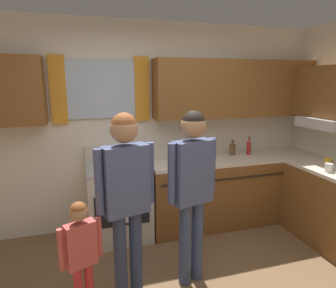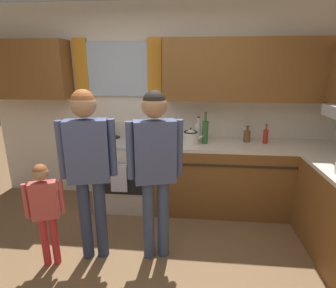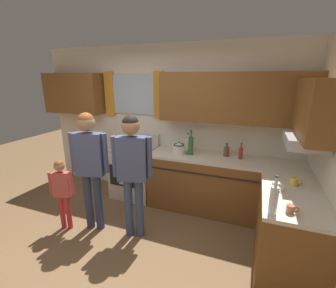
{
  "view_description": "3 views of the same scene",
  "coord_description": "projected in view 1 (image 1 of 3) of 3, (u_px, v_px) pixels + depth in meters",
  "views": [
    {
      "loc": [
        -0.76,
        -1.77,
        1.9
      ],
      "look_at": [
        0.07,
        1.02,
        1.25
      ],
      "focal_mm": 31.1,
      "sensor_mm": 36.0,
      "label": 1
    },
    {
      "loc": [
        0.49,
        -1.76,
        1.85
      ],
      "look_at": [
        0.22,
        1.01,
        1.03
      ],
      "focal_mm": 29.05,
      "sensor_mm": 36.0,
      "label": 2
    },
    {
      "loc": [
        1.55,
        -1.87,
        2.07
      ],
      "look_at": [
        0.51,
        0.86,
        1.24
      ],
      "focal_mm": 25.0,
      "sensor_mm": 36.0,
      "label": 3
    }
  ],
  "objects": [
    {
      "name": "stovetop_kettle",
      "position": [
        188.0,
        155.0,
        3.57
      ],
      "size": [
        0.27,
        0.2,
        0.21
      ],
      "color": "silver",
      "rests_on": "kitchen_counter_run"
    },
    {
      "name": "stove_oven",
      "position": [
        119.0,
        201.0,
        3.51
      ],
      "size": [
        0.72,
        0.67,
        1.1
      ],
      "color": "beige",
      "rests_on": "ground"
    },
    {
      "name": "mug_ceramic_white",
      "position": [
        329.0,
        168.0,
        3.2
      ],
      "size": [
        0.13,
        0.08,
        0.09
      ],
      "color": "white",
      "rests_on": "kitchen_counter_run"
    },
    {
      "name": "back_wall_unit",
      "position": [
        150.0,
        112.0,
        3.68
      ],
      "size": [
        4.6,
        0.42,
        2.6
      ],
      "color": "silver",
      "rests_on": "ground"
    },
    {
      "name": "adult_holding_child",
      "position": [
        126.0,
        187.0,
        2.37
      ],
      "size": [
        0.5,
        0.25,
        1.65
      ],
      "color": "#2D3856",
      "rests_on": "ground"
    },
    {
      "name": "bottle_milk_white",
      "position": [
        190.0,
        149.0,
        3.75
      ],
      "size": [
        0.08,
        0.08,
        0.31
      ],
      "color": "white",
      "rests_on": "kitchen_counter_run"
    },
    {
      "name": "mug_mustard_yellow",
      "position": [
        328.0,
        161.0,
        3.46
      ],
      "size": [
        0.12,
        0.08,
        0.09
      ],
      "color": "gold",
      "rests_on": "kitchen_counter_run"
    },
    {
      "name": "bottle_sauce_red",
      "position": [
        249.0,
        148.0,
        3.94
      ],
      "size": [
        0.06,
        0.06,
        0.25
      ],
      "color": "red",
      "rests_on": "kitchen_counter_run"
    },
    {
      "name": "bottle_wine_green",
      "position": [
        199.0,
        148.0,
        3.65
      ],
      "size": [
        0.08,
        0.08,
        0.39
      ],
      "color": "#2D6633",
      "rests_on": "kitchen_counter_run"
    },
    {
      "name": "bottle_squat_brown",
      "position": [
        232.0,
        149.0,
        3.94
      ],
      "size": [
        0.08,
        0.08,
        0.21
      ],
      "color": "brown",
      "rests_on": "kitchen_counter_run"
    },
    {
      "name": "adult_in_plaid",
      "position": [
        192.0,
        178.0,
        2.59
      ],
      "size": [
        0.49,
        0.25,
        1.64
      ],
      "color": "#38476B",
      "rests_on": "ground"
    },
    {
      "name": "small_child",
      "position": [
        81.0,
        249.0,
        2.21
      ],
      "size": [
        0.32,
        0.17,
        1.02
      ],
      "color": "red",
      "rests_on": "ground"
    },
    {
      "name": "kitchen_counter_run",
      "position": [
        264.0,
        195.0,
        3.74
      ],
      "size": [
        2.31,
        1.78,
        0.9
      ],
      "color": "brown",
      "rests_on": "ground"
    }
  ]
}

